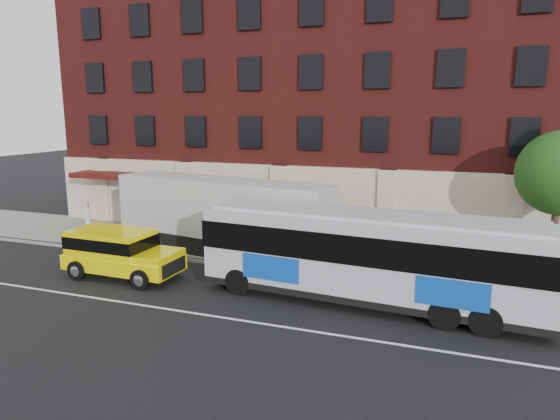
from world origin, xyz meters
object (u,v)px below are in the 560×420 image
(yellow_suv, at_px, (118,250))
(shipping_container, at_px, (221,218))
(sign_pole, at_px, (89,222))
(city_bus, at_px, (368,254))

(yellow_suv, bearing_deg, shipping_container, 58.24)
(sign_pole, bearing_deg, shipping_container, 10.67)
(city_bus, distance_m, shipping_container, 8.87)
(sign_pole, xyz_separation_m, city_bus, (14.99, -2.56, 0.47))
(city_bus, distance_m, yellow_suv, 10.79)
(sign_pole, relative_size, yellow_suv, 0.46)
(city_bus, bearing_deg, yellow_suv, -176.86)
(sign_pole, relative_size, city_bus, 0.19)
(sign_pole, relative_size, shipping_container, 0.21)
(city_bus, bearing_deg, shipping_container, 154.03)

